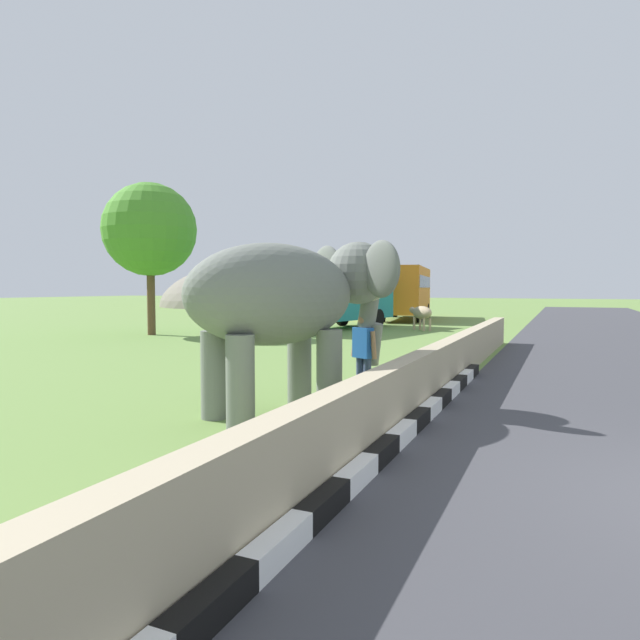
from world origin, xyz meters
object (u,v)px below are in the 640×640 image
object	(u,v)px
elephant	(291,298)
bus_teal	(330,289)
bus_orange	(406,289)
person_handler	(364,352)
cow_near	(422,313)

from	to	relation	value
elephant	bus_teal	size ratio (longest dim) A/B	0.44
bus_orange	person_handler	bearing A→B (deg)	-166.54
elephant	cow_near	world-z (taller)	elephant
elephant	bus_orange	world-z (taller)	bus_orange
bus_teal	bus_orange	bearing A→B (deg)	-6.72
elephant	person_handler	distance (m)	2.02
bus_teal	bus_orange	world-z (taller)	same
person_handler	cow_near	xyz separation A→B (m)	(17.54, 3.12, -0.06)
person_handler	bus_orange	size ratio (longest dim) A/B	0.17
bus_teal	cow_near	xyz separation A→B (m)	(1.49, -4.40, -1.21)
cow_near	bus_orange	bearing A→B (deg)	19.86
bus_teal	bus_orange	size ratio (longest dim) A/B	0.93
elephant	bus_orange	distance (m)	28.44
bus_teal	person_handler	bearing A→B (deg)	-154.89
bus_orange	cow_near	world-z (taller)	bus_orange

